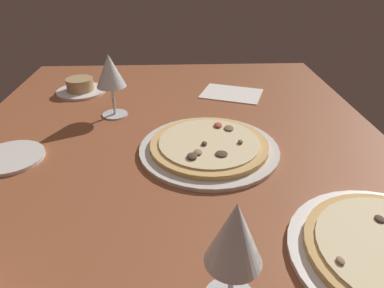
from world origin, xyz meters
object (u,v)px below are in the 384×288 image
ramekin_on_saucer (80,87)px  wine_glass_far (235,237)px  wine_glass_near (110,73)px  pizza_main (209,146)px  paper_menu (232,94)px  side_plate (10,158)px

ramekin_on_saucer → wine_glass_far: size_ratio=0.94×
wine_glass_near → wine_glass_far: bearing=-158.1°
pizza_main → wine_glass_near: wine_glass_near is taller
pizza_main → paper_menu: 38.45cm
side_plate → pizza_main: bearing=-87.7°
pizza_main → wine_glass_far: (-40.86, 0.69, 10.76)cm
wine_glass_near → paper_menu: 41.62cm
pizza_main → wine_glass_near: size_ratio=1.88×
ramekin_on_saucer → paper_menu: (-3.89, -50.89, -1.71)cm
side_plate → paper_menu: side_plate is taller
wine_glass_far → wine_glass_near: bearing=21.9°
wine_glass_near → side_plate: 33.65cm
wine_glass_near → side_plate: wine_glass_near is taller
pizza_main → wine_glass_far: size_ratio=1.95×
pizza_main → wine_glass_near: (21.70, 25.79, 11.67)cm
wine_glass_far → wine_glass_near: (62.56, 25.10, 0.91)cm
side_plate → wine_glass_far: bearing=-130.5°
ramekin_on_saucer → wine_glass_far: 91.18cm
ramekin_on_saucer → wine_glass_near: wine_glass_near is taller
wine_glass_far → wine_glass_near: size_ratio=0.96×
pizza_main → ramekin_on_saucer: ramekin_on_saucer is taller
pizza_main → wine_glass_near: bearing=49.9°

